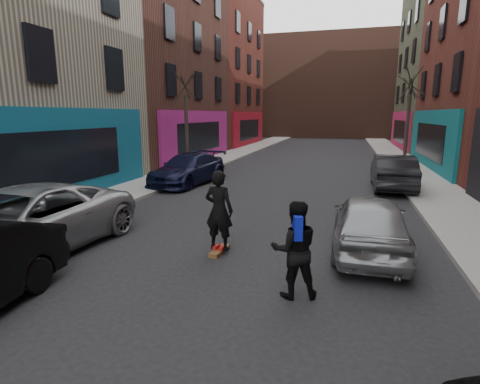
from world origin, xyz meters
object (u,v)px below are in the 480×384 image
Objects in this scene: parked_right_far at (370,223)px; skateboarder at (219,210)px; parked_left_end at (188,169)px; skateboard at (219,251)px; tree_right_far at (409,110)px; parked_right_end at (393,172)px; parked_left_far at (22,222)px; tree_left_far at (186,112)px; pedestrian at (295,249)px.

skateboarder is (-3.43, -1.11, 0.34)m from parked_right_far.
skateboard is at bearing -54.61° from parked_left_end.
tree_right_far is at bearing -104.20° from skateboarder.
parked_right_end reaches higher than skateboard.
parked_left_end is at bearing 93.33° from parked_left_far.
tree_left_far is 13.64m from skateboard.
tree_right_far is 8.50× the size of skateboard.
parked_left_far is 8.18m from parked_right_far.
tree_right_far is 19.24m from skateboard.
parked_left_far is 1.16× the size of parked_left_end.
parked_left_end is (1.60, -3.58, -2.66)m from tree_left_far.
parked_right_end is 10.70m from skateboarder.
parked_left_end is 2.77× the size of pedestrian.
tree_right_far is 20.15m from pedestrian.
pedestrian reaches higher than skateboard.
tree_right_far is 14.71m from parked_left_end.
skateboarder is at bearing -63.17° from tree_left_far.
tree_left_far reaches higher than skateboard.
skateboarder is at bearing -57.87° from pedestrian.
parked_right_end is (10.80, -2.26, -2.61)m from tree_left_far.
tree_left_far is at bearing 100.26° from parked_left_far.
parked_right_far is at bearing 20.96° from parked_left_far.
parked_left_end is 2.59× the size of skateboarder.
parked_left_end is at bearing -65.92° from tree_left_far.
tree_left_far reaches higher than parked_right_far.
parked_left_end is 9.33m from skateboard.
parked_right_far is 3.62m from skateboarder.
parked_right_far is at bearing -34.95° from parked_left_end.
tree_right_far is (12.40, 6.00, 0.15)m from tree_left_far.
parked_right_far reaches higher than skateboard.
parked_left_far is 1.37× the size of parked_right_far.
tree_left_far is 1.40× the size of parked_right_end.
skateboarder reaches higher than skateboard.
tree_right_far is at bearing -120.65° from pedestrian.
tree_left_far reaches higher than parked_left_far.
pedestrian reaches higher than parked_left_far.
tree_left_far is 15.86m from pedestrian.
parked_left_end is at bearing -75.08° from pedestrian.
skateboard is (4.37, -8.22, -0.67)m from parked_left_end.
tree_right_far reaches higher than skateboarder.
parked_left_far is at bearing -20.64° from pedestrian.
tree_left_far reaches higher than pedestrian.
parked_right_far is (7.80, -7.11, -0.00)m from parked_left_end.
tree_right_far is 22.17m from parked_left_far.
parked_right_far is at bearing -100.19° from tree_right_far.
parked_left_end is at bearing 123.65° from skateboard.
parked_left_end is 9.31m from skateboarder.
skateboard is (-4.83, -9.54, -0.72)m from parked_right_end.
tree_right_far is 1.38× the size of parked_left_end.
skateboard is (4.37, 1.37, -0.75)m from parked_left_far.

